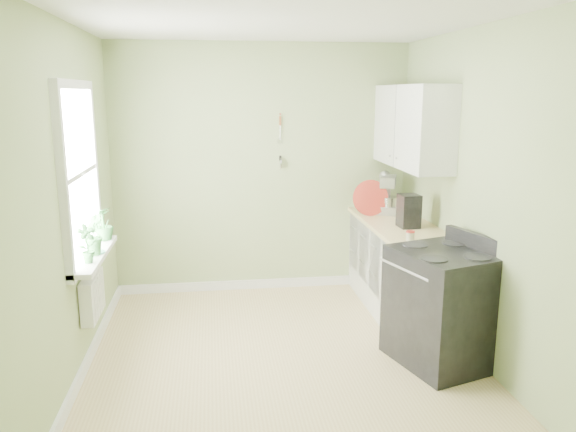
{
  "coord_description": "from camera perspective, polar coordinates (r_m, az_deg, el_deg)",
  "views": [
    {
      "loc": [
        -0.54,
        -4.26,
        2.17
      ],
      "look_at": [
        0.12,
        0.55,
        1.1
      ],
      "focal_mm": 35.0,
      "sensor_mm": 36.0,
      "label": 1
    }
  ],
  "objects": [
    {
      "name": "red_tray",
      "position": [
        5.92,
        8.38,
        1.83
      ],
      "size": [
        0.38,
        0.07,
        0.38
      ],
      "primitive_type": "cylinder",
      "rotation": [
        1.45,
        0.0,
        0.02
      ],
      "color": "#B73427",
      "rests_on": "countertop"
    },
    {
      "name": "coffee_maker",
      "position": [
        5.48,
        12.15,
        0.42
      ],
      "size": [
        0.19,
        0.21,
        0.32
      ],
      "color": "black",
      "rests_on": "countertop"
    },
    {
      "name": "upper_cabinets",
      "position": [
        5.72,
        12.49,
        8.88
      ],
      "size": [
        0.35,
        1.4,
        0.8
      ],
      "primitive_type": "cube",
      "color": "white",
      "rests_on": "wall_right"
    },
    {
      "name": "countertop",
      "position": [
        5.72,
        11.12,
        -0.8
      ],
      "size": [
        0.64,
        1.6,
        0.04
      ],
      "primitive_type": "cube",
      "color": "beige",
      "rests_on": "base_cabinets"
    },
    {
      "name": "wall_utensils",
      "position": [
        6.11,
        -0.79,
        6.7
      ],
      "size": [
        0.02,
        0.14,
        0.58
      ],
      "color": "beige",
      "rests_on": "wall_back"
    },
    {
      "name": "wall_left",
      "position": [
        4.47,
        -21.48,
        0.92
      ],
      "size": [
        0.02,
        3.6,
        2.7
      ],
      "primitive_type": "cube",
      "color": "#A4B57B",
      "rests_on": "floor"
    },
    {
      "name": "wall_back",
      "position": [
        6.15,
        -2.68,
        4.7
      ],
      "size": [
        3.2,
        0.02,
        2.7
      ],
      "primitive_type": "cube",
      "color": "#A4B57B",
      "rests_on": "floor"
    },
    {
      "name": "kettle",
      "position": [
        6.12,
        8.37,
        1.2
      ],
      "size": [
        0.17,
        0.1,
        0.17
      ],
      "color": "silver",
      "rests_on": "countertop"
    },
    {
      "name": "plant_c",
      "position": [
        5.19,
        -18.23,
        -0.76
      ],
      "size": [
        0.22,
        0.22,
        0.29
      ],
      "primitive_type": "imported",
      "rotation": [
        0.0,
        0.0,
        4.2
      ],
      "color": "#2D682F",
      "rests_on": "window_sill"
    },
    {
      "name": "base_cabinets",
      "position": [
        5.84,
        11.03,
        -5.15
      ],
      "size": [
        0.6,
        1.6,
        0.87
      ],
      "primitive_type": "cube",
      "color": "white",
      "rests_on": "floor"
    },
    {
      "name": "wall_right",
      "position": [
        4.84,
        18.74,
        1.96
      ],
      "size": [
        0.02,
        3.6,
        2.7
      ],
      "primitive_type": "cube",
      "color": "#A4B57B",
      "rests_on": "floor"
    },
    {
      "name": "plant_a",
      "position": [
        4.53,
        -19.77,
        -2.66
      ],
      "size": [
        0.2,
        0.18,
        0.31
      ],
      "primitive_type": "imported",
      "rotation": [
        0.0,
        0.0,
        0.58
      ],
      "color": "#2D682F",
      "rests_on": "window_sill"
    },
    {
      "name": "radiator",
      "position": [
        4.89,
        -19.26,
        -7.68
      ],
      "size": [
        0.12,
        0.5,
        0.35
      ],
      "primitive_type": "cube",
      "color": "white",
      "rests_on": "wall_left"
    },
    {
      "name": "stove",
      "position": [
        4.77,
        15.37,
        -8.84
      ],
      "size": [
        0.88,
        0.93,
        1.07
      ],
      "color": "black",
      "rests_on": "floor"
    },
    {
      "name": "window",
      "position": [
        4.72,
        -20.52,
        4.04
      ],
      "size": [
        0.06,
        1.14,
        1.44
      ],
      "color": "white",
      "rests_on": "wall_left"
    },
    {
      "name": "plant_b",
      "position": [
        4.75,
        -19.2,
        -1.83
      ],
      "size": [
        0.19,
        0.21,
        0.32
      ],
      "primitive_type": "imported",
      "rotation": [
        0.0,
        0.0,
        1.85
      ],
      "color": "#2D682F",
      "rests_on": "window_sill"
    },
    {
      "name": "jar",
      "position": [
        5.02,
        12.3,
        -1.96
      ],
      "size": [
        0.08,
        0.08,
        0.08
      ],
      "color": "#ADA789",
      "rests_on": "countertop"
    },
    {
      "name": "stand_mixer",
      "position": [
        6.11,
        10.09,
        2.07
      ],
      "size": [
        0.32,
        0.4,
        0.44
      ],
      "color": "#B2B2B7",
      "rests_on": "countertop"
    },
    {
      "name": "window_sill",
      "position": [
        4.84,
        -19.08,
        -3.8
      ],
      "size": [
        0.18,
        1.14,
        0.04
      ],
      "primitive_type": "cube",
      "color": "white",
      "rests_on": "wall_left"
    },
    {
      "name": "ceiling",
      "position": [
        4.33,
        -0.57,
        19.54
      ],
      "size": [
        3.2,
        3.6,
        0.02
      ],
      "primitive_type": "cube",
      "color": "white",
      "rests_on": "wall_back"
    },
    {
      "name": "floor",
      "position": [
        4.82,
        -0.5,
        -14.54
      ],
      "size": [
        3.2,
        3.6,
        0.02
      ],
      "primitive_type": "cube",
      "color": "tan",
      "rests_on": "ground"
    }
  ]
}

